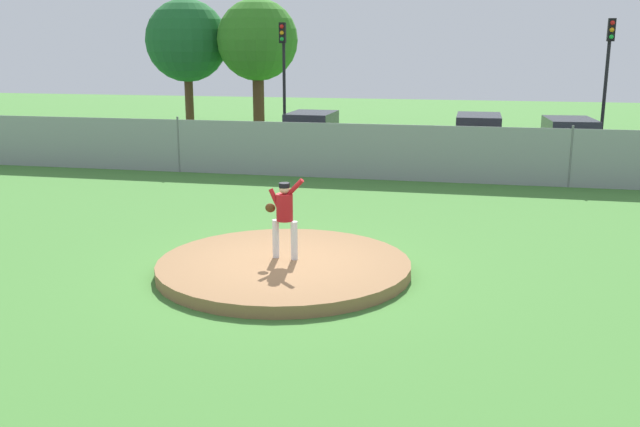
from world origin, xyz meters
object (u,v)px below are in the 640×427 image
Objects in this scene: parked_car_teal at (568,144)px; traffic_cone_orange at (240,155)px; pitcher_youth at (284,212)px; traffic_light_far at (608,62)px; parked_car_charcoal at (478,139)px; baseball at (276,241)px; parked_car_navy at (312,134)px; traffic_light_near at (283,62)px.

traffic_cone_orange is at bearing -172.61° from parked_car_teal.
parked_car_teal is at bearing 7.39° from traffic_cone_orange.
pitcher_youth is at bearing -67.77° from traffic_cone_orange.
traffic_cone_orange is 0.10× the size of traffic_light_far.
pitcher_youth is at bearing -104.41° from parked_car_charcoal.
parked_car_charcoal is (4.17, 13.36, 0.58)m from baseball.
baseball is 12.17m from traffic_cone_orange.
pitcher_youth reaches higher than parked_car_charcoal.
parked_car_charcoal is 1.05× the size of parked_car_navy.
parked_car_charcoal is at bearing -142.50° from traffic_light_far.
parked_car_navy is at bearing 176.76° from parked_car_charcoal.
traffic_light_near is 13.74m from traffic_light_far.
parked_car_navy is 3.34m from traffic_cone_orange.
parked_car_navy is (-2.35, 13.72, 0.54)m from baseball.
pitcher_youth is 13.34m from traffic_cone_orange.
traffic_light_far is at bearing -1.38° from traffic_light_near.
traffic_light_far is at bearing 37.50° from parked_car_charcoal.
baseball is 14.81m from parked_car_teal.
traffic_cone_orange is (-8.73, -2.07, -0.58)m from parked_car_charcoal.
traffic_light_near is (-8.70, 4.20, 2.74)m from parked_car_charcoal.
pitcher_youth is 0.36× the size of parked_car_navy.
traffic_cone_orange is at bearing 112.02° from baseball.
traffic_cone_orange is at bearing 112.23° from pitcher_youth.
traffic_light_far is (9.21, 17.22, 3.36)m from baseball.
traffic_light_far is at bearing 23.32° from traffic_cone_orange.
parked_car_navy is at bearing 174.78° from parked_car_teal.
parked_car_teal is at bearing -5.22° from parked_car_navy.
traffic_cone_orange is (-11.94, -1.55, -0.57)m from parked_car_teal.
parked_car_charcoal reaches higher than parked_car_teal.
traffic_light_near reaches higher than parked_car_teal.
pitcher_youth reaches higher than parked_car_navy.
parked_car_navy is (-2.83, 14.76, -0.35)m from pitcher_youth.
parked_car_charcoal reaches higher than baseball.
parked_car_charcoal is 0.88× the size of traffic_light_far.
pitcher_youth is 15.50m from parked_car_teal.
traffic_cone_orange is at bearing -132.19° from parked_car_navy.
traffic_light_far is (1.84, 4.39, 2.79)m from parked_car_teal.
parked_car_charcoal is 8.58× the size of traffic_cone_orange.
pitcher_youth is at bearing -115.57° from traffic_light_far.
traffic_cone_orange is (-5.04, 12.32, -0.89)m from pitcher_youth.
traffic_light_far is at bearing 67.29° from parked_car_teal.
baseball is at bearing 114.50° from pitcher_youth.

